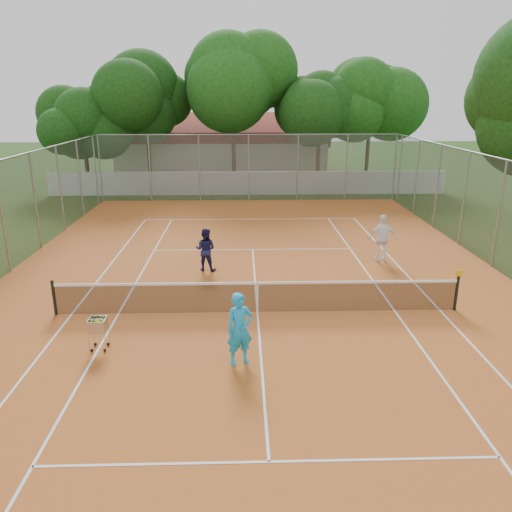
{
  "coord_description": "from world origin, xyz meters",
  "views": [
    {
      "loc": [
        -0.44,
        -13.63,
        6.13
      ],
      "look_at": [
        0.0,
        1.5,
        1.3
      ],
      "focal_mm": 35.0,
      "sensor_mm": 36.0,
      "label": 1
    }
  ],
  "objects_px": {
    "player_near": "(240,329)",
    "tennis_net": "(257,297)",
    "clubhouse": "(223,146)",
    "player_far_left": "(205,250)",
    "ball_hopper": "(99,333)",
    "player_far_right": "(382,238)"
  },
  "relations": [
    {
      "from": "player_near",
      "to": "tennis_net",
      "type": "bearing_deg",
      "value": 58.98
    },
    {
      "from": "clubhouse",
      "to": "player_far_left",
      "type": "bearing_deg",
      "value": -89.5
    },
    {
      "from": "tennis_net",
      "to": "ball_hopper",
      "type": "bearing_deg",
      "value": -152.13
    },
    {
      "from": "player_near",
      "to": "player_far_right",
      "type": "bearing_deg",
      "value": 33.33
    },
    {
      "from": "player_far_right",
      "to": "player_far_left",
      "type": "bearing_deg",
      "value": 9.35
    },
    {
      "from": "ball_hopper",
      "to": "clubhouse",
      "type": "bearing_deg",
      "value": 106.57
    },
    {
      "from": "clubhouse",
      "to": "ball_hopper",
      "type": "height_order",
      "value": "clubhouse"
    },
    {
      "from": "player_near",
      "to": "player_far_left",
      "type": "height_order",
      "value": "player_near"
    },
    {
      "from": "ball_hopper",
      "to": "player_near",
      "type": "bearing_deg",
      "value": 7.76
    },
    {
      "from": "player_far_left",
      "to": "ball_hopper",
      "type": "relative_size",
      "value": 1.73
    },
    {
      "from": "tennis_net",
      "to": "clubhouse",
      "type": "xyz_separation_m",
      "value": [
        -2.0,
        29.0,
        1.69
      ]
    },
    {
      "from": "player_far_right",
      "to": "ball_hopper",
      "type": "bearing_deg",
      "value": 39.16
    },
    {
      "from": "clubhouse",
      "to": "player_far_right",
      "type": "relative_size",
      "value": 8.91
    },
    {
      "from": "player_far_left",
      "to": "player_near",
      "type": "bearing_deg",
      "value": 114.66
    },
    {
      "from": "ball_hopper",
      "to": "tennis_net",
      "type": "bearing_deg",
      "value": 48.25
    },
    {
      "from": "player_far_right",
      "to": "ball_hopper",
      "type": "height_order",
      "value": "player_far_right"
    },
    {
      "from": "tennis_net",
      "to": "player_near",
      "type": "distance_m",
      "value": 3.02
    },
    {
      "from": "player_near",
      "to": "ball_hopper",
      "type": "height_order",
      "value": "player_near"
    },
    {
      "from": "tennis_net",
      "to": "clubhouse",
      "type": "bearing_deg",
      "value": 93.95
    },
    {
      "from": "tennis_net",
      "to": "ball_hopper",
      "type": "relative_size",
      "value": 12.93
    },
    {
      "from": "player_far_left",
      "to": "tennis_net",
      "type": "bearing_deg",
      "value": 128.91
    },
    {
      "from": "tennis_net",
      "to": "player_far_left",
      "type": "height_order",
      "value": "player_far_left"
    }
  ]
}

